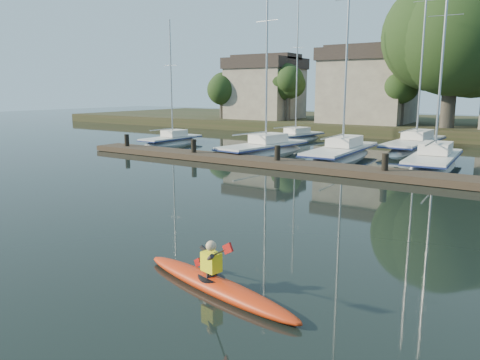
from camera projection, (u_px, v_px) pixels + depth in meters
The scene contains 10 objects.
ground at pixel (127, 244), 13.13m from camera, with size 160.00×160.00×0.00m, color black.
kayak at pixel (215, 282), 10.09m from camera, with size 4.77×1.66×1.52m.
dock at pixel (327, 168), 24.53m from camera, with size 34.00×2.00×1.80m.
sailboat_0 at pixel (171, 146), 37.33m from camera, with size 1.97×6.75×10.68m.
sailboat_1 at pixel (263, 156), 31.79m from camera, with size 3.43×9.35×14.94m.
sailboat_2 at pixel (341, 161), 29.63m from camera, with size 2.61×10.02×16.48m.
sailboat_3 at pixel (433, 170), 26.29m from camera, with size 2.76×8.89×14.17m.
sailboat_5 at pixel (294, 142), 39.90m from camera, with size 3.13×8.16×13.19m.
sailboat_6 at pixel (414, 152), 34.07m from camera, with size 2.76×11.17×17.64m.
shore at pixel (455, 100), 44.56m from camera, with size 90.00×25.25×12.75m.
Camera 1 is at (9.59, -8.69, 4.28)m, focal length 35.00 mm.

